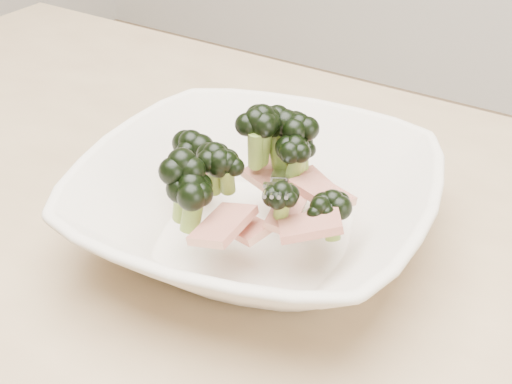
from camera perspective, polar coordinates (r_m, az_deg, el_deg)
dining_table at (r=0.70m, az=-6.22°, el=-10.26°), size 1.20×0.80×0.75m
broccoli_dish at (r=0.60m, az=-0.03°, el=-0.74°), size 0.35×0.35×0.12m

